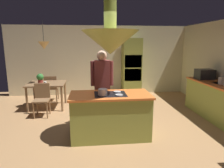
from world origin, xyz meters
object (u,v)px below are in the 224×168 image
oven_tower (131,68)px  microwave_on_counter (205,74)px  canister_tea (221,81)px  kitchen_island (110,115)px  person_at_island (102,83)px  cup_on_table (45,83)px  cooking_pot_on_cooktop (103,92)px  dining_table (47,86)px  chair_by_back_wall (51,87)px  chair_facing_island (42,97)px  potted_plant_on_table (40,78)px

oven_tower → microwave_on_counter: size_ratio=4.55×
oven_tower → canister_tea: 3.12m
canister_tea → kitchen_island: bearing=-166.9°
person_at_island → cup_on_table: (-1.56, 1.20, -0.22)m
cooking_pot_on_cooktop → dining_table: bearing=124.6°
chair_by_back_wall → cooking_pot_on_cooktop: 3.32m
canister_tea → microwave_on_counter: microwave_on_counter is taller
oven_tower → dining_table: oven_tower is taller
chair_facing_island → cup_on_table: bearing=87.9°
dining_table → person_at_island: (1.58, -1.43, 0.36)m
dining_table → person_at_island: size_ratio=0.61×
cup_on_table → cooking_pot_on_cooktop: bearing=-52.8°
chair_by_back_wall → oven_tower: bearing=-170.4°
person_at_island → cooking_pot_on_cooktop: 0.81m
potted_plant_on_table → canister_tea: canister_tea is taller
dining_table → canister_tea: (4.54, -1.44, 0.34)m
chair_by_back_wall → microwave_on_counter: 4.77m
person_at_island → chair_by_back_wall: (-1.58, 2.10, -0.52)m
kitchen_island → cup_on_table: (-1.68, 1.88, 0.34)m
person_at_island → cooking_pot_on_cooktop: bearing=-92.5°
chair_facing_island → potted_plant_on_table: size_ratio=2.90×
microwave_on_counter → cup_on_table: bearing=174.0°
kitchen_island → chair_facing_island: 2.22m
canister_tea → potted_plant_on_table: bearing=164.0°
kitchen_island → cup_on_table: bearing=131.9°
kitchen_island → dining_table: 2.71m
person_at_island → microwave_on_counter: person_at_island is taller
kitchen_island → potted_plant_on_table: potted_plant_on_table is taller
oven_tower → chair_facing_island: 3.38m
person_at_island → canister_tea: bearing=-0.3°
person_at_island → microwave_on_counter: size_ratio=3.84×
person_at_island → microwave_on_counter: bearing=13.8°
kitchen_island → dining_table: size_ratio=1.51×
oven_tower → cooking_pot_on_cooktop: size_ratio=11.62×
microwave_on_counter → chair_facing_island: bearing=179.6°
person_at_island → canister_tea: person_at_island is taller
kitchen_island → dining_table: kitchen_island is taller
canister_tea → cooking_pot_on_cooktop: canister_tea is taller
kitchen_island → chair_by_back_wall: (-1.70, 2.77, 0.04)m
chair_facing_island → cooking_pot_on_cooktop: (1.54, -1.56, 0.50)m
chair_facing_island → cooking_pot_on_cooktop: bearing=-45.4°
oven_tower → cup_on_table: bearing=-153.8°
kitchen_island → chair_by_back_wall: kitchen_island is taller
dining_table → chair_by_back_wall: bearing=90.0°
dining_table → cooking_pot_on_cooktop: (1.54, -2.23, 0.34)m
cup_on_table → person_at_island: bearing=-37.6°
dining_table → microwave_on_counter: 4.61m
kitchen_island → cooking_pot_on_cooktop: (-0.16, -0.13, 0.53)m
potted_plant_on_table → cup_on_table: 0.24m
chair_facing_island → oven_tower: bearing=32.9°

